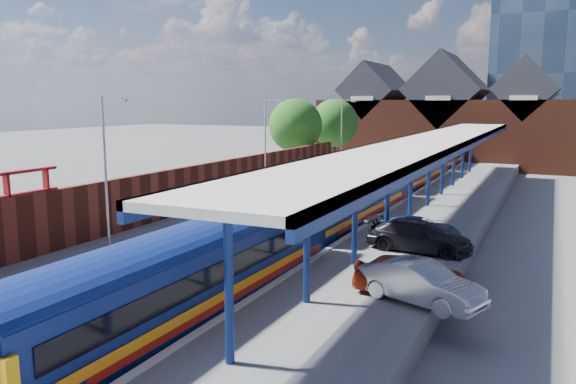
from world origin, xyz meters
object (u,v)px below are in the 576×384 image
Objects in this scene: lamp_post_b at (107,162)px; lamp_post_d at (343,131)px; parked_car_silver at (421,283)px; train at (388,180)px; parked_car_dark at (419,236)px; parked_car_blue at (419,228)px; parked_car_red at (409,274)px; lamp_post_c at (267,141)px; platform_sign at (296,171)px.

lamp_post_d is at bearing 90.00° from lamp_post_b.
parked_car_silver is at bearing -66.06° from lamp_post_d.
lamp_post_b is at bearing -90.00° from lamp_post_d.
parked_car_dark is at bearing -69.52° from train.
parked_car_blue is at bearing 30.10° from lamp_post_b.
lamp_post_b is at bearing 118.58° from parked_car_blue.
parked_car_red is 0.92× the size of parked_car_silver.
parked_car_silver is (0.62, -0.96, 0.03)m from parked_car_red.
parked_car_blue is (-2.00, 8.93, -0.15)m from parked_car_silver.
lamp_post_c is 1.75× the size of parked_car_blue.
lamp_post_d is at bearing 90.00° from lamp_post_c.
parked_car_silver is at bearing -5.66° from lamp_post_b.
platform_sign is (1.36, 18.00, -2.30)m from lamp_post_b.
train is 6.82m from platform_sign.
lamp_post_c is at bearing 26.43° from parked_car_red.
parked_car_silver is 1.07× the size of parked_car_blue.
lamp_post_c is at bearing -124.26° from platform_sign.
lamp_post_d is at bearing 95.56° from platform_sign.
parked_car_red is 0.99× the size of parked_car_blue.
parked_car_blue is at bearing -33.61° from lamp_post_c.
parked_car_dark is (5.49, -14.70, -0.42)m from train.
parked_car_red is (14.24, -32.51, -3.32)m from lamp_post_d.
lamp_post_d is at bearing 9.30° from parked_car_red.
parked_car_dark is at bearing -5.60° from parked_car_red.
parked_car_dark reaches higher than parked_car_blue.
train reaches higher than parked_car_silver.
lamp_post_d is at bearing 31.71° from parked_car_dark.
train reaches higher than parked_car_dark.
parked_car_red is at bearing -166.10° from parked_car_dark.
parked_car_dark is (-1.52, 6.77, -0.01)m from parked_car_silver.
train is 9.42× the size of lamp_post_c.
train is 9.27m from lamp_post_c.
platform_sign is at bearing -162.85° from train.
lamp_post_d reaches higher than parked_car_dark.
parked_car_silver is at bearing -161.49° from parked_car_red.
lamp_post_d is 14.25m from platform_sign.
parked_car_silver is (7.01, -21.48, -0.42)m from train.
lamp_post_b is 18.20m from platform_sign.
platform_sign is at bearing 45.95° from parked_car_blue.
lamp_post_b is at bearing -111.44° from train.
lamp_post_c is 22.05m from parked_car_red.
platform_sign is 0.63× the size of parked_car_red.
lamp_post_b is 1.00× the size of lamp_post_c.
lamp_post_c is 16.00m from lamp_post_d.
train is at bearing 68.56° from lamp_post_b.
train is 13.72× the size of parked_car_dark.
parked_car_silver is at bearing -162.24° from parked_car_dark.
parked_car_red is at bearing -49.22° from lamp_post_c.
parked_car_blue is at bearing -4.50° from parked_car_red.
lamp_post_c and lamp_post_d have the same top height.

